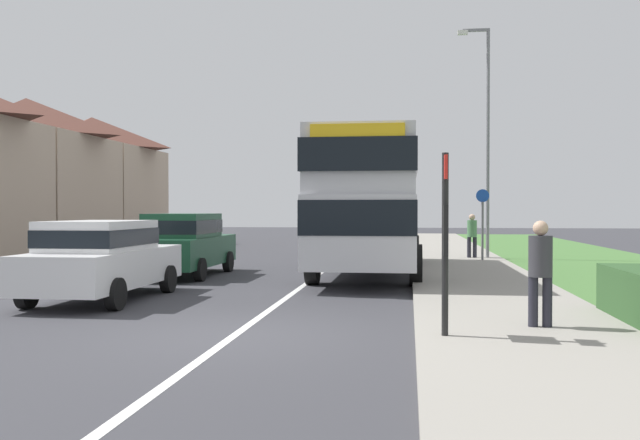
{
  "coord_description": "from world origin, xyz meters",
  "views": [
    {
      "loc": [
        2.51,
        -9.75,
        1.83
      ],
      "look_at": [
        0.57,
        5.28,
        1.6
      ],
      "focal_mm": 38.73,
      "sensor_mm": 36.0,
      "label": 1
    }
  ],
  "objects_px": {
    "pedestrian_at_stop": "(540,268)",
    "street_lamp_mid": "(485,129)",
    "parked_car_dark_green": "(185,242)",
    "pedestrian_walking_away": "(472,234)",
    "bus_stop_sign": "(445,231)",
    "parked_car_white": "(102,256)",
    "cycle_route_sign": "(483,221)",
    "double_decker_bus": "(370,198)"
  },
  "relations": [
    {
      "from": "double_decker_bus",
      "to": "parked_car_white",
      "type": "distance_m",
      "value": 8.08
    },
    {
      "from": "pedestrian_walking_away",
      "to": "street_lamp_mid",
      "type": "distance_m",
      "value": 3.76
    },
    {
      "from": "parked_car_white",
      "to": "parked_car_dark_green",
      "type": "bearing_deg",
      "value": 89.82
    },
    {
      "from": "pedestrian_at_stop",
      "to": "parked_car_white",
      "type": "bearing_deg",
      "value": 160.76
    },
    {
      "from": "bus_stop_sign",
      "to": "street_lamp_mid",
      "type": "bearing_deg",
      "value": 82.0
    },
    {
      "from": "cycle_route_sign",
      "to": "street_lamp_mid",
      "type": "bearing_deg",
      "value": 80.54
    },
    {
      "from": "pedestrian_walking_away",
      "to": "cycle_route_sign",
      "type": "bearing_deg",
      "value": -77.13
    },
    {
      "from": "pedestrian_at_stop",
      "to": "street_lamp_mid",
      "type": "height_order",
      "value": "street_lamp_mid"
    },
    {
      "from": "double_decker_bus",
      "to": "pedestrian_walking_away",
      "type": "height_order",
      "value": "double_decker_bus"
    },
    {
      "from": "bus_stop_sign",
      "to": "street_lamp_mid",
      "type": "relative_size",
      "value": 0.31
    },
    {
      "from": "double_decker_bus",
      "to": "cycle_route_sign",
      "type": "bearing_deg",
      "value": 52.02
    },
    {
      "from": "parked_car_white",
      "to": "pedestrian_at_stop",
      "type": "relative_size",
      "value": 2.66
    },
    {
      "from": "double_decker_bus",
      "to": "parked_car_dark_green",
      "type": "bearing_deg",
      "value": -167.86
    },
    {
      "from": "pedestrian_at_stop",
      "to": "street_lamp_mid",
      "type": "bearing_deg",
      "value": 86.93
    },
    {
      "from": "parked_car_dark_green",
      "to": "bus_stop_sign",
      "type": "bearing_deg",
      "value": -53.1
    },
    {
      "from": "parked_car_dark_green",
      "to": "cycle_route_sign",
      "type": "distance_m",
      "value": 10.29
    },
    {
      "from": "parked_car_white",
      "to": "cycle_route_sign",
      "type": "distance_m",
      "value": 13.78
    },
    {
      "from": "double_decker_bus",
      "to": "street_lamp_mid",
      "type": "distance_m",
      "value": 7.44
    },
    {
      "from": "parked_car_white",
      "to": "pedestrian_walking_away",
      "type": "bearing_deg",
      "value": 54.83
    },
    {
      "from": "bus_stop_sign",
      "to": "cycle_route_sign",
      "type": "distance_m",
      "value": 14.57
    },
    {
      "from": "double_decker_bus",
      "to": "pedestrian_at_stop",
      "type": "bearing_deg",
      "value": -71.62
    },
    {
      "from": "bus_stop_sign",
      "to": "street_lamp_mid",
      "type": "height_order",
      "value": "street_lamp_mid"
    },
    {
      "from": "double_decker_bus",
      "to": "parked_car_dark_green",
      "type": "xyz_separation_m",
      "value": [
        -5.02,
        -1.08,
        -1.2
      ]
    },
    {
      "from": "parked_car_white",
      "to": "cycle_route_sign",
      "type": "xyz_separation_m",
      "value": [
        8.6,
        10.75,
        0.54
      ]
    },
    {
      "from": "pedestrian_at_stop",
      "to": "bus_stop_sign",
      "type": "bearing_deg",
      "value": -148.2
    },
    {
      "from": "pedestrian_walking_away",
      "to": "bus_stop_sign",
      "type": "relative_size",
      "value": 0.64
    },
    {
      "from": "parked_car_white",
      "to": "pedestrian_walking_away",
      "type": "distance_m",
      "value": 14.5
    },
    {
      "from": "pedestrian_at_stop",
      "to": "bus_stop_sign",
      "type": "relative_size",
      "value": 0.64
    },
    {
      "from": "double_decker_bus",
      "to": "pedestrian_walking_away",
      "type": "xyz_separation_m",
      "value": [
        3.31,
        5.67,
        -1.17
      ]
    },
    {
      "from": "pedestrian_walking_away",
      "to": "street_lamp_mid",
      "type": "bearing_deg",
      "value": 24.07
    },
    {
      "from": "parked_car_dark_green",
      "to": "cycle_route_sign",
      "type": "relative_size",
      "value": 1.76
    },
    {
      "from": "street_lamp_mid",
      "to": "pedestrian_walking_away",
      "type": "bearing_deg",
      "value": -155.93
    },
    {
      "from": "parked_car_white",
      "to": "cycle_route_sign",
      "type": "relative_size",
      "value": 1.76
    },
    {
      "from": "street_lamp_mid",
      "to": "parked_car_dark_green",
      "type": "bearing_deg",
      "value": -141.69
    },
    {
      "from": "pedestrian_at_stop",
      "to": "pedestrian_walking_away",
      "type": "height_order",
      "value": "same"
    },
    {
      "from": "bus_stop_sign",
      "to": "parked_car_dark_green",
      "type": "bearing_deg",
      "value": 126.9
    },
    {
      "from": "double_decker_bus",
      "to": "parked_car_white",
      "type": "relative_size",
      "value": 2.22
    },
    {
      "from": "street_lamp_mid",
      "to": "pedestrian_at_stop",
      "type": "bearing_deg",
      "value": -93.07
    },
    {
      "from": "parked_car_dark_green",
      "to": "pedestrian_walking_away",
      "type": "xyz_separation_m",
      "value": [
        8.34,
        6.75,
        0.04
      ]
    },
    {
      "from": "parked_car_white",
      "to": "pedestrian_walking_away",
      "type": "xyz_separation_m",
      "value": [
        8.35,
        11.85,
        0.09
      ]
    },
    {
      "from": "double_decker_bus",
      "to": "pedestrian_walking_away",
      "type": "distance_m",
      "value": 6.67
    },
    {
      "from": "cycle_route_sign",
      "to": "double_decker_bus",
      "type": "bearing_deg",
      "value": -127.98
    }
  ]
}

